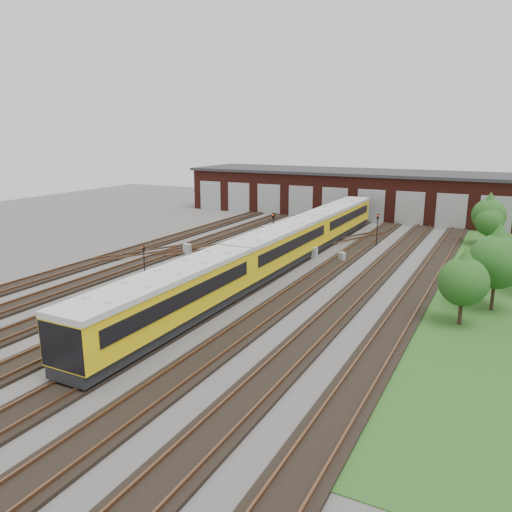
% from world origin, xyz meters
% --- Properties ---
extents(ground, '(120.00, 120.00, 0.00)m').
position_xyz_m(ground, '(0.00, 0.00, 0.00)').
color(ground, '#4C4A47').
rests_on(ground, ground).
extents(track_network, '(30.40, 70.00, 0.33)m').
position_xyz_m(track_network, '(-0.17, 0.59, 0.11)').
color(track_network, black).
rests_on(track_network, ground).
extents(maintenance_shed, '(51.00, 12.50, 6.35)m').
position_xyz_m(maintenance_shed, '(-0.01, 39.97, 3.20)').
color(maintenance_shed, '#491812').
rests_on(maintenance_shed, ground).
extents(grass_verge, '(8.00, 55.00, 0.05)m').
position_xyz_m(grass_verge, '(19.00, 10.00, 0.03)').
color(grass_verge, '#29541C').
rests_on(grass_verge, ground).
extents(metro_train, '(2.93, 48.14, 3.34)m').
position_xyz_m(metro_train, '(2.00, 7.37, 2.04)').
color(metro_train, black).
rests_on(metro_train, ground).
extents(signal_mast_0, '(0.24, 0.23, 2.56)m').
position_xyz_m(signal_mast_0, '(-7.21, 0.19, 1.65)').
color(signal_mast_0, black).
rests_on(signal_mast_0, ground).
extents(signal_mast_1, '(0.27, 0.25, 3.16)m').
position_xyz_m(signal_mast_1, '(-0.79, 16.98, 2.03)').
color(signal_mast_1, black).
rests_on(signal_mast_1, ground).
extents(signal_mast_2, '(0.30, 0.29, 3.44)m').
position_xyz_m(signal_mast_2, '(-2.65, 15.74, 2.21)').
color(signal_mast_2, black).
rests_on(signal_mast_2, ground).
extents(signal_mast_3, '(0.27, 0.25, 3.37)m').
position_xyz_m(signal_mast_3, '(7.24, 20.42, 2.14)').
color(signal_mast_3, black).
rests_on(signal_mast_3, ground).
extents(relay_cabinet_0, '(0.68, 0.57, 1.10)m').
position_xyz_m(relay_cabinet_0, '(-8.26, 7.89, 0.55)').
color(relay_cabinet_0, '#9EA2A3').
rests_on(relay_cabinet_0, ground).
extents(relay_cabinet_1, '(0.71, 0.60, 1.14)m').
position_xyz_m(relay_cabinet_1, '(-5.74, 19.95, 0.57)').
color(relay_cabinet_1, '#9EA2A3').
rests_on(relay_cabinet_1, ground).
extents(relay_cabinet_2, '(0.71, 0.61, 1.10)m').
position_xyz_m(relay_cabinet_2, '(-4.90, 3.62, 0.55)').
color(relay_cabinet_2, '#9EA2A3').
rests_on(relay_cabinet_2, ground).
extents(relay_cabinet_3, '(0.70, 0.59, 1.14)m').
position_xyz_m(relay_cabinet_3, '(3.31, 12.06, 0.57)').
color(relay_cabinet_3, '#9EA2A3').
rests_on(relay_cabinet_3, ground).
extents(relay_cabinet_4, '(0.68, 0.63, 0.90)m').
position_xyz_m(relay_cabinet_4, '(6.06, 12.21, 0.45)').
color(relay_cabinet_4, '#9EA2A3').
rests_on(relay_cabinet_4, ground).
extents(tree_0, '(3.43, 3.43, 5.68)m').
position_xyz_m(tree_0, '(17.53, 25.91, 3.65)').
color(tree_0, black).
rests_on(tree_0, ground).
extents(tree_1, '(2.85, 2.85, 4.72)m').
position_xyz_m(tree_1, '(17.69, 24.96, 3.03)').
color(tree_1, black).
rests_on(tree_1, ground).
extents(tree_3, '(3.00, 3.00, 4.97)m').
position_xyz_m(tree_3, '(17.41, 0.38, 3.19)').
color(tree_3, black).
rests_on(tree_3, ground).
extents(tree_4, '(3.62, 3.62, 6.00)m').
position_xyz_m(tree_4, '(19.05, 4.15, 3.85)').
color(tree_4, black).
rests_on(tree_4, ground).
extents(bush_0, '(1.72, 1.72, 1.72)m').
position_xyz_m(bush_0, '(16.90, 6.12, 0.86)').
color(bush_0, '#154A16').
rests_on(bush_0, ground).
extents(bush_1, '(1.20, 1.20, 1.20)m').
position_xyz_m(bush_1, '(16.24, 9.59, 0.60)').
color(bush_1, '#154A16').
rests_on(bush_1, ground).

